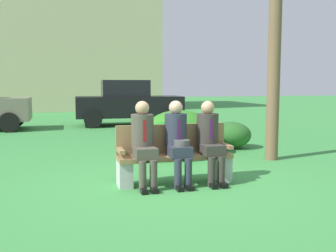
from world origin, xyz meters
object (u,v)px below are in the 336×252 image
parked_car_far (128,103)px  building_backdrop (53,39)px  shrub_mid_lawn (179,132)px  park_bench (174,156)px  seated_man_left (144,139)px  shrub_near_bench (173,139)px  shrub_far_lawn (230,135)px  seated_man_right (210,137)px  seated_man_middle (178,138)px

parked_car_far → building_backdrop: 12.81m
shrub_mid_lawn → parked_car_far: bearing=90.4°
park_bench → seated_man_left: 0.60m
shrub_mid_lawn → shrub_near_bench: bearing=-122.1°
seated_man_left → shrub_near_bench: seated_man_left is taller
seated_man_left → parked_car_far: size_ratio=0.32×
parked_car_far → building_backdrop: size_ratio=0.31×
shrub_near_bench → shrub_mid_lawn: shrub_mid_lawn is taller
building_backdrop → shrub_near_bench: bearing=-82.2°
seated_man_left → shrub_far_lawn: size_ratio=1.26×
seated_man_right → shrub_mid_lawn: bearing=83.8°
park_bench → building_backdrop: building_backdrop is taller
park_bench → shrub_mid_lawn: 2.47m
shrub_mid_lawn → seated_man_right: bearing=-96.2°
seated_man_left → shrub_mid_lawn: size_ratio=0.83×
seated_man_middle → seated_man_right: size_ratio=1.01×
park_bench → shrub_near_bench: 2.02m
shrub_near_bench → parked_car_far: bearing=88.3°
seated_man_right → shrub_mid_lawn: seated_man_right is taller
seated_man_right → shrub_far_lawn: seated_man_right is taller
parked_car_far → shrub_near_bench: bearing=-91.7°
seated_man_right → shrub_mid_lawn: 2.49m
seated_man_right → parked_car_far: (0.22, 8.80, 0.13)m
seated_man_middle → building_backdrop: (-2.03, 20.79, 3.73)m
park_bench → seated_man_right: seated_man_right is taller
seated_man_middle → shrub_near_bench: seated_man_middle is taller
parked_car_far → seated_man_right: bearing=-91.5°
shrub_mid_lawn → shrub_far_lawn: 1.50m
seated_man_middle → shrub_mid_lawn: bearing=72.3°
park_bench → shrub_far_lawn: park_bench is taller
park_bench → shrub_far_lawn: (2.23, 2.79, -0.10)m
seated_man_left → shrub_far_lawn: bearing=46.9°
park_bench → seated_man_left: bearing=-166.0°
seated_man_middle → shrub_far_lawn: seated_man_middle is taller
seated_man_middle → seated_man_left: bearing=179.4°
seated_man_left → building_backdrop: size_ratio=0.10×
seated_man_left → seated_man_middle: 0.52m
building_backdrop → shrub_mid_lawn: bearing=-81.3°
seated_man_right → shrub_near_bench: bearing=89.5°
seated_man_right → park_bench: bearing=166.7°
park_bench → building_backdrop: 21.14m
park_bench → seated_man_right: 0.63m
seated_man_left → seated_man_right: (1.05, -0.00, -0.01)m
building_backdrop → seated_man_right: bearing=-83.0°
park_bench → building_backdrop: (-2.01, 20.65, 4.03)m
seated_man_middle → shrub_near_bench: size_ratio=1.01×
seated_man_left → shrub_mid_lawn: bearing=61.9°
park_bench → seated_man_right: bearing=-13.3°
shrub_near_bench → shrub_far_lawn: bearing=27.1°
seated_man_middle → shrub_far_lawn: 3.69m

